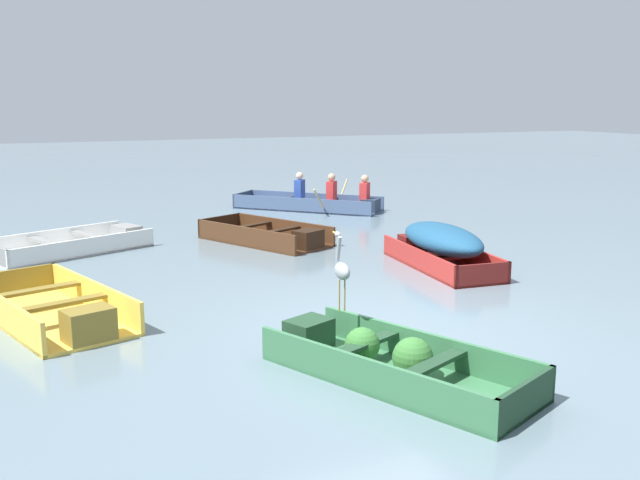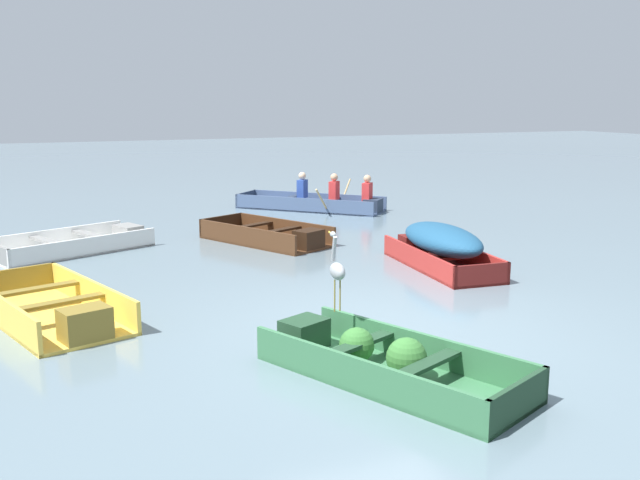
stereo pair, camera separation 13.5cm
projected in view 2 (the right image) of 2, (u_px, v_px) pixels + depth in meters
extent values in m
plane|color=slate|center=(385.00, 327.00, 8.45)|extent=(80.00, 80.00, 0.00)
cube|color=#387047|center=(391.00, 377.00, 6.88)|extent=(2.04, 2.90, 0.04)
cube|color=#387047|center=(359.00, 376.00, 6.51)|extent=(1.15, 2.50, 0.35)
cube|color=#387047|center=(421.00, 350.00, 7.20)|extent=(1.15, 2.50, 0.35)
cube|color=#1E3D27|center=(518.00, 402.00, 5.96)|extent=(0.96, 0.46, 0.35)
cube|color=#1E3D27|center=(304.00, 333.00, 7.64)|extent=(0.57, 0.52, 0.31)
cube|color=#1E3D27|center=(359.00, 344.00, 7.11)|extent=(0.91, 0.52, 0.04)
cube|color=#1E3D27|center=(427.00, 364.00, 6.56)|extent=(0.91, 0.52, 0.04)
sphere|color=#387533|center=(357.00, 345.00, 7.20)|extent=(0.36, 0.36, 0.36)
sphere|color=#387533|center=(406.00, 358.00, 6.79)|extent=(0.39, 0.39, 0.39)
cube|color=#AD2D28|center=(441.00, 267.00, 11.40)|extent=(1.12, 2.57, 0.04)
cube|color=#AD2D28|center=(417.00, 260.00, 11.24)|extent=(0.26, 2.50, 0.34)
cube|color=#AD2D28|center=(466.00, 256.00, 11.51)|extent=(0.26, 2.50, 0.34)
cube|color=maroon|center=(482.00, 276.00, 10.23)|extent=(0.91, 0.12, 0.34)
cube|color=maroon|center=(413.00, 244.00, 12.37)|extent=(0.44, 0.39, 0.30)
cube|color=maroon|center=(431.00, 248.00, 11.71)|extent=(0.82, 0.23, 0.04)
cube|color=maroon|center=(453.00, 258.00, 11.01)|extent=(0.82, 0.23, 0.04)
ellipsoid|color=navy|center=(442.00, 239.00, 11.32)|extent=(1.03, 2.12, 0.46)
cube|color=#E5BC47|center=(49.00, 317.00, 8.77)|extent=(1.91, 2.86, 0.04)
cube|color=#E5BC47|center=(92.00, 295.00, 9.09)|extent=(0.85, 2.52, 0.40)
cube|color=#E5BC47|center=(0.00, 312.00, 8.37)|extent=(0.85, 2.52, 0.40)
cube|color=olive|center=(13.00, 283.00, 9.69)|extent=(1.13, 0.40, 0.40)
cube|color=olive|center=(85.00, 324.00, 7.88)|extent=(0.61, 0.50, 0.36)
cube|color=olive|center=(59.00, 302.00, 8.42)|extent=(1.07, 0.48, 0.04)
cube|color=olive|center=(36.00, 289.00, 9.01)|extent=(1.07, 0.48, 0.04)
cube|color=#4C2D19|center=(266.00, 241.00, 13.45)|extent=(2.10, 2.78, 0.04)
cube|color=#4C2D19|center=(285.00, 229.00, 13.81)|extent=(1.16, 2.32, 0.37)
cube|color=#4C2D19|center=(245.00, 237.00, 13.03)|extent=(1.16, 2.32, 0.37)
cube|color=black|center=(222.00, 225.00, 14.23)|extent=(1.01, 0.53, 0.37)
cube|color=black|center=(309.00, 239.00, 12.71)|extent=(0.60, 0.54, 0.33)
cube|color=black|center=(280.00, 230.00, 13.16)|extent=(0.97, 0.58, 0.04)
cube|color=black|center=(251.00, 225.00, 13.65)|extent=(0.97, 0.58, 0.04)
cube|color=white|center=(70.00, 250.00, 12.64)|extent=(2.96, 2.19, 0.04)
cube|color=white|center=(54.00, 238.00, 13.02)|extent=(2.50, 1.09, 0.33)
cube|color=white|center=(86.00, 247.00, 12.21)|extent=(2.50, 1.09, 0.33)
cube|color=gray|center=(128.00, 233.00, 13.43)|extent=(0.55, 0.65, 0.29)
cube|color=gray|center=(91.00, 235.00, 12.88)|extent=(0.59, 1.11, 0.04)
cube|color=gray|center=(48.00, 241.00, 12.31)|extent=(0.59, 1.11, 0.04)
cube|color=#475B7F|center=(310.00, 209.00, 17.41)|extent=(3.25, 3.26, 0.04)
cube|color=#475B7F|center=(318.00, 200.00, 17.82)|extent=(2.56, 2.58, 0.35)
cube|color=#475B7F|center=(302.00, 205.00, 16.93)|extent=(2.56, 2.58, 0.35)
cube|color=#273246|center=(246.00, 199.00, 18.03)|extent=(0.77, 0.76, 0.35)
cube|color=#273246|center=(373.00, 206.00, 16.77)|extent=(0.58, 0.58, 0.31)
cube|color=#273246|center=(331.00, 200.00, 17.16)|extent=(0.77, 0.77, 0.04)
cube|color=#273246|center=(290.00, 198.00, 17.56)|extent=(0.77, 0.77, 0.04)
cube|color=#2D4CA5|center=(302.00, 189.00, 17.39)|extent=(0.33, 0.33, 0.44)
sphere|color=beige|center=(302.00, 176.00, 17.33)|extent=(0.18, 0.18, 0.18)
cube|color=red|center=(334.00, 190.00, 17.08)|extent=(0.33, 0.33, 0.44)
sphere|color=tan|center=(334.00, 177.00, 17.02)|extent=(0.18, 0.18, 0.18)
cube|color=red|center=(367.00, 192.00, 16.77)|extent=(0.33, 0.33, 0.44)
sphere|color=tan|center=(367.00, 179.00, 16.71)|extent=(0.18, 0.18, 0.18)
cylinder|color=tan|center=(346.00, 191.00, 17.84)|extent=(0.49, 0.48, 0.55)
cylinder|color=tan|center=(321.00, 199.00, 16.36)|extent=(0.49, 0.48, 0.55)
cylinder|color=olive|center=(335.00, 296.00, 7.57)|extent=(0.02, 0.02, 0.35)
cylinder|color=olive|center=(340.00, 295.00, 7.59)|extent=(0.02, 0.02, 0.35)
ellipsoid|color=#93999E|center=(337.00, 271.00, 7.53)|extent=(0.17, 0.33, 0.18)
cylinder|color=#93999E|center=(334.00, 249.00, 7.60)|extent=(0.06, 0.12, 0.28)
ellipsoid|color=#93999E|center=(333.00, 234.00, 7.60)|extent=(0.07, 0.12, 0.06)
cone|color=gold|center=(331.00, 233.00, 7.68)|extent=(0.03, 0.10, 0.02)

